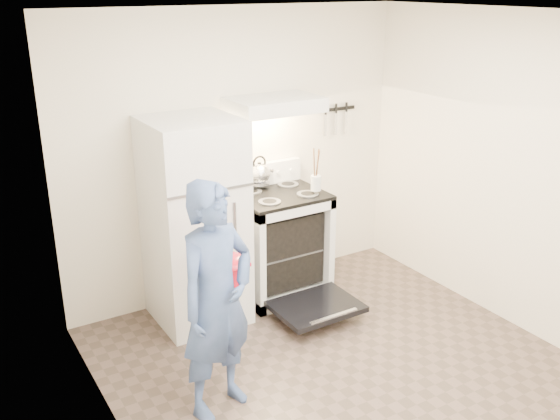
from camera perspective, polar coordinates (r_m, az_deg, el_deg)
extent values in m
plane|color=brown|center=(4.63, 7.23, -15.36)|extent=(3.60, 3.60, 0.00)
cube|color=beige|center=(5.47, -3.92, 5.04)|extent=(3.20, 0.02, 2.50)
cube|color=silver|center=(5.06, -7.80, -1.16)|extent=(0.70, 0.70, 1.70)
cube|color=silver|center=(5.57, -0.07, -3.24)|extent=(0.76, 0.65, 0.92)
cube|color=black|center=(5.40, -0.08, 1.38)|extent=(0.76, 0.65, 0.03)
cube|color=silver|center=(5.60, -1.59, 3.31)|extent=(0.76, 0.07, 0.20)
cube|color=black|center=(5.27, 3.32, -8.79)|extent=(0.70, 0.54, 0.04)
cube|color=slate|center=(5.58, -0.07, -3.43)|extent=(0.60, 0.52, 0.01)
cube|color=silver|center=(5.26, -0.51, 9.62)|extent=(0.76, 0.50, 0.12)
cube|color=black|center=(5.93, 5.22, 9.18)|extent=(0.40, 0.02, 0.03)
cylinder|color=brown|center=(5.62, -0.34, -3.08)|extent=(0.37, 0.37, 0.02)
cylinder|color=silver|center=(5.37, 3.30, 2.48)|extent=(0.10, 0.10, 0.13)
imported|color=navy|center=(3.98, -5.80, -8.25)|extent=(0.66, 0.53, 1.58)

